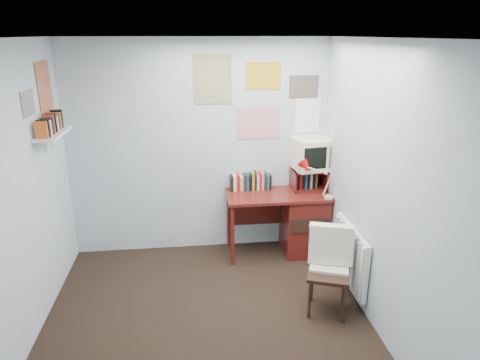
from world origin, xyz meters
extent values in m
plane|color=black|center=(0.00, 0.00, 0.00)|extent=(3.50, 3.50, 0.00)
cube|color=#A4B1BC|center=(0.00, 1.75, 1.25)|extent=(3.00, 0.02, 2.50)
cube|color=#A4B1BC|center=(-1.50, 0.00, 1.25)|extent=(0.02, 3.50, 2.50)
cube|color=#A4B1BC|center=(1.50, 0.00, 1.25)|extent=(0.02, 3.50, 2.50)
cube|color=white|center=(0.00, 0.00, 2.50)|extent=(3.00, 3.50, 0.02)
cube|color=maroon|center=(0.90, 1.48, 0.74)|extent=(1.20, 0.55, 0.03)
cube|color=maroon|center=(1.23, 1.48, 0.36)|extent=(0.50, 0.50, 0.72)
cylinder|color=maroon|center=(0.34, 1.24, 0.36)|extent=(0.04, 0.04, 0.72)
cylinder|color=maroon|center=(0.34, 1.71, 0.36)|extent=(0.04, 0.04, 0.72)
cube|color=maroon|center=(0.65, 1.73, 0.42)|extent=(0.64, 0.02, 0.30)
cube|color=black|center=(1.14, 0.26, 0.40)|extent=(0.53, 0.51, 0.81)
cube|color=red|center=(1.44, 1.26, 0.95)|extent=(0.30, 0.27, 0.38)
cube|color=maroon|center=(1.29, 1.59, 0.89)|extent=(0.40, 0.30, 0.25)
cube|color=#EDE5C6|center=(1.32, 1.61, 1.21)|extent=(0.47, 0.45, 0.40)
cube|color=maroon|center=(0.66, 1.66, 0.87)|extent=(0.60, 0.14, 0.22)
cube|color=white|center=(1.46, 0.55, 0.42)|extent=(0.09, 0.80, 0.60)
cube|color=white|center=(-1.40, 1.10, 1.62)|extent=(0.20, 0.62, 0.24)
cube|color=white|center=(0.70, 1.74, 1.85)|extent=(1.20, 0.01, 0.90)
cube|color=white|center=(-1.49, 1.10, 2.00)|extent=(0.01, 0.70, 0.60)
camera|label=1|loc=(-0.09, -3.10, 2.53)|focal=32.00mm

